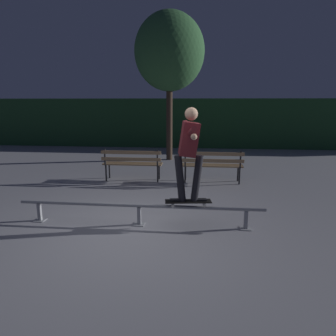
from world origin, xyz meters
The scene contains 8 objects.
ground_plane centered at (0.00, 0.00, 0.00)m, with size 90.00×90.00×0.00m, color gray.
hedge_backdrop centered at (0.00, 9.90, 1.12)m, with size 24.00×1.20×2.24m, color #234C28.
grind_rail centered at (0.00, 0.24, 0.30)m, with size 4.29×0.18×0.38m.
skateboard centered at (0.85, 0.24, 0.45)m, with size 0.80×0.30×0.09m.
skateboarder centered at (0.85, 0.24, 1.39)m, with size 0.63×1.40×1.56m.
park_bench_leftmost centered at (-0.77, 3.20, 0.54)m, with size 1.60×0.42×0.88m.
park_bench_left_center centered at (1.37, 3.20, 0.54)m, with size 1.60×0.42×0.88m.
tree_behind_benches centered at (-0.07, 6.39, 3.77)m, with size 2.43×2.43×5.12m.
Camera 1 is at (1.01, -4.68, 2.11)m, focal length 32.54 mm.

